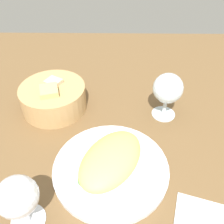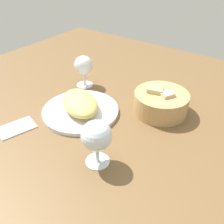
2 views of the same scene
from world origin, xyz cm
name	(u,v)px [view 1 (image 1 of 2)]	position (x,y,z in cm)	size (l,w,h in cm)	color
ground_plane	(90,165)	(0.00, 0.00, -1.00)	(140.00, 140.00, 2.00)	brown
plate	(111,168)	(-2.14, -4.97, 0.70)	(25.73, 25.73, 1.40)	white
omelette	(111,159)	(-2.14, -4.97, 3.93)	(17.92, 11.04, 5.07)	#D1BE64
lettuce_garnish	(87,178)	(-5.63, 0.05, 2.05)	(3.98, 3.98, 1.31)	#3D7F3B
bread_basket	(53,97)	(19.31, 11.49, 3.75)	(18.07, 18.07, 8.63)	tan
wine_glass_near	(168,90)	(16.78, -19.40, 8.60)	(7.91, 7.91, 13.02)	silver
wine_glass_far	(18,198)	(-13.79, 10.51, 8.18)	(7.33, 7.33, 12.42)	silver
folded_napkin	(205,216)	(-12.65, -23.22, 0.40)	(11.00, 7.00, 0.80)	white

